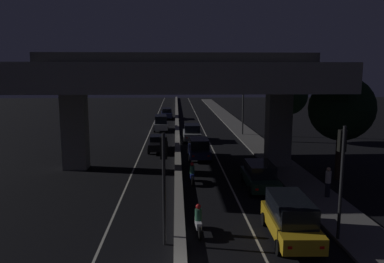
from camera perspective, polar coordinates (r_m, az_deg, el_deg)
name	(u,v)px	position (r m, az deg, el deg)	size (l,w,h in m)	color
lane_line_left_inner	(150,132)	(47.71, -6.43, -0.05)	(0.12, 126.00, 0.00)	beige
lane_line_right_inner	(204,131)	(47.73, 1.87, 0.01)	(0.12, 126.00, 0.00)	beige
median_divider	(177,130)	(47.56, -2.28, 0.22)	(0.52, 126.00, 0.40)	gray
sidewalk_right	(253,140)	(41.55, 9.28, -1.36)	(2.71, 126.00, 0.14)	#5B5956
elevated_overpass	(177,80)	(28.92, -2.23, 7.92)	(21.87, 13.97, 8.95)	gray
traffic_light_left_of_median	(164,169)	(16.04, -4.31, -5.72)	(0.30, 0.49, 4.95)	black
traffic_light_right_of_median	(342,163)	(17.52, 21.83, -4.54)	(0.30, 0.49, 5.20)	black
street_lamp	(240,94)	(44.53, 7.33, 5.73)	(2.72, 0.32, 8.38)	#2D2D30
car_taxi_yellow_lead	(290,217)	(17.80, 14.76, -12.56)	(2.09, 4.64, 1.89)	gold
car_dark_green_second	(260,175)	(24.77, 10.27, -6.58)	(2.01, 4.62, 1.67)	black
car_dark_blue_third	(199,148)	(32.67, 1.12, -2.59)	(1.96, 4.20, 1.74)	#141938
car_silver_fourth	(192,132)	(41.01, -0.01, -0.15)	(2.01, 4.18, 1.83)	gray
car_black_lead_oncoming	(158,143)	(36.01, -5.18, -1.77)	(1.92, 4.56, 1.47)	black
car_silver_second_oncoming	(161,123)	(48.44, -4.78, 1.35)	(2.00, 4.54, 2.00)	gray
car_dark_blue_third_oncoming	(167,113)	(60.78, -3.89, 2.79)	(2.04, 4.59, 1.74)	#141938
motorcycle_white_filtering_near	(198,221)	(17.83, 0.97, -13.52)	(0.34, 1.84, 1.45)	black
motorcycle_blue_filtering_mid	(192,174)	(25.44, 0.02, -6.57)	(0.32, 1.84, 1.46)	black
pedestrian_on_sidewalk	(328,182)	(23.68, 20.02, -7.22)	(0.33, 0.33, 1.80)	black
roadside_tree_kerbside_near	(341,109)	(27.60, 21.82, 3.26)	(4.44, 4.44, 7.24)	#2D2116
roadside_tree_kerbside_mid	(288,96)	(41.29, 14.43, 5.32)	(4.15, 4.15, 7.10)	#38281C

